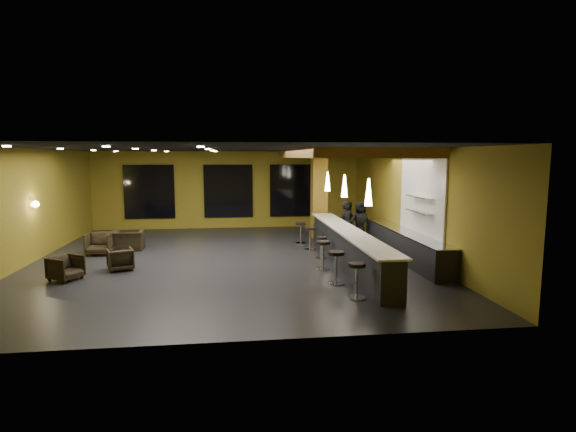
{
  "coord_description": "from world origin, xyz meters",
  "views": [
    {
      "loc": [
        0.17,
        -14.15,
        3.25
      ],
      "look_at": [
        2.0,
        0.5,
        1.3
      ],
      "focal_mm": 28.0,
      "sensor_mm": 36.0,
      "label": 1
    }
  ],
  "objects": [
    {
      "name": "armchair_c",
      "position": [
        -4.27,
        1.25,
        0.37
      ],
      "size": [
        0.79,
        0.81,
        0.74
      ],
      "primitive_type": "imported",
      "rotation": [
        0.0,
        0.0,
        -0.0
      ],
      "color": "black",
      "rests_on": "floor"
    },
    {
      "name": "wall_front",
      "position": [
        0.0,
        -6.55,
        1.75
      ],
      "size": [
        12.0,
        0.1,
        3.5
      ],
      "primitive_type": "cube",
      "color": "olive",
      "rests_on": "floor"
    },
    {
      "name": "window_left",
      "position": [
        -3.5,
        6.44,
        1.7
      ],
      "size": [
        2.2,
        0.06,
        2.4
      ],
      "primitive_type": "cube",
      "color": "black",
      "rests_on": "wall_back"
    },
    {
      "name": "staff_b",
      "position": [
        4.68,
        2.68,
        0.76
      ],
      "size": [
        0.75,
        0.59,
        1.52
      ],
      "primitive_type": "imported",
      "rotation": [
        0.0,
        0.0,
        0.02
      ],
      "color": "black",
      "rests_on": "floor"
    },
    {
      "name": "prep_counter",
      "position": [
        5.65,
        -0.5,
        0.43
      ],
      "size": [
        0.7,
        6.0,
        0.86
      ],
      "primitive_type": "cube",
      "color": "black",
      "rests_on": "floor"
    },
    {
      "name": "tile_backsplash",
      "position": [
        5.96,
        -1.0,
        2.0
      ],
      "size": [
        0.06,
        3.2,
        2.4
      ],
      "primitive_type": "cube",
      "color": "white",
      "rests_on": "wall_right"
    },
    {
      "name": "wall_shelf_lower",
      "position": [
        5.82,
        -1.2,
        1.6
      ],
      "size": [
        0.3,
        1.5,
        0.03
      ],
      "primitive_type": "cube",
      "color": "silver",
      "rests_on": "wall_right"
    },
    {
      "name": "bar_stool_1",
      "position": [
        2.79,
        -3.16,
        0.55
      ],
      "size": [
        0.43,
        0.43,
        0.86
      ],
      "rotation": [
        0.0,
        0.0,
        -0.21
      ],
      "color": "silver",
      "rests_on": "floor"
    },
    {
      "name": "wood_soffit",
      "position": [
        4.0,
        1.0,
        3.36
      ],
      "size": [
        3.6,
        8.0,
        0.28
      ],
      "primitive_type": "cube",
      "color": "#A2712F",
      "rests_on": "ceiling"
    },
    {
      "name": "armchair_d",
      "position": [
        -3.48,
        1.93,
        0.34
      ],
      "size": [
        1.07,
        0.94,
        0.69
      ],
      "primitive_type": "imported",
      "rotation": [
        0.0,
        0.0,
        3.16
      ],
      "color": "black",
      "rests_on": "floor"
    },
    {
      "name": "floor",
      "position": [
        0.0,
        0.0,
        -0.05
      ],
      "size": [
        12.0,
        13.0,
        0.1
      ],
      "primitive_type": "cube",
      "color": "black",
      "rests_on": "ground"
    },
    {
      "name": "armchair_a",
      "position": [
        -4.24,
        -1.9,
        0.33
      ],
      "size": [
        0.98,
        0.97,
        0.66
      ],
      "primitive_type": "imported",
      "rotation": [
        0.0,
        0.0,
        1.03
      ],
      "color": "black",
      "rests_on": "floor"
    },
    {
      "name": "staff_a",
      "position": [
        4.3,
        1.65,
        0.82
      ],
      "size": [
        0.69,
        0.56,
        1.65
      ],
      "primitive_type": "imported",
      "rotation": [
        0.0,
        0.0,
        0.31
      ],
      "color": "black",
      "rests_on": "floor"
    },
    {
      "name": "armchair_b",
      "position": [
        -3.07,
        -0.97,
        0.32
      ],
      "size": [
        0.88,
        0.9,
        0.63
      ],
      "primitive_type": "imported",
      "rotation": [
        0.0,
        0.0,
        3.52
      ],
      "color": "black",
      "rests_on": "floor"
    },
    {
      "name": "bar_stool_2",
      "position": [
        2.74,
        -1.69,
        0.54
      ],
      "size": [
        0.43,
        0.43,
        0.85
      ],
      "rotation": [
        0.0,
        0.0,
        -0.13
      ],
      "color": "silver",
      "rests_on": "floor"
    },
    {
      "name": "pendant_2",
      "position": [
        3.65,
        2.0,
        2.35
      ],
      "size": [
        0.2,
        0.2,
        0.7
      ],
      "primitive_type": "cone",
      "color": "white",
      "rests_on": "wood_soffit"
    },
    {
      "name": "wall_left",
      "position": [
        -6.05,
        0.0,
        1.75
      ],
      "size": [
        0.1,
        13.0,
        3.5
      ],
      "primitive_type": "cube",
      "color": "olive",
      "rests_on": "floor"
    },
    {
      "name": "pendant_1",
      "position": [
        3.65,
        -0.5,
        2.35
      ],
      "size": [
        0.2,
        0.2,
        0.7
      ],
      "primitive_type": "cone",
      "color": "white",
      "rests_on": "wood_soffit"
    },
    {
      "name": "wall_right",
      "position": [
        6.05,
        0.0,
        1.75
      ],
      "size": [
        0.1,
        13.0,
        3.5
      ],
      "primitive_type": "cube",
      "color": "olive",
      "rests_on": "floor"
    },
    {
      "name": "column",
      "position": [
        3.65,
        3.6,
        1.75
      ],
      "size": [
        0.6,
        0.6,
        3.5
      ],
      "primitive_type": "cube",
      "color": "olive",
      "rests_on": "floor"
    },
    {
      "name": "staff_c",
      "position": [
        4.95,
        2.11,
        0.79
      ],
      "size": [
        0.84,
        0.62,
        1.59
      ],
      "primitive_type": "imported",
      "rotation": [
        0.0,
        0.0,
        0.15
      ],
      "color": "black",
      "rests_on": "floor"
    },
    {
      "name": "bar_top",
      "position": [
        3.65,
        -1.0,
        1.02
      ],
      "size": [
        0.78,
        8.1,
        0.05
      ],
      "primitive_type": "cube",
      "color": "silver",
      "rests_on": "bar_counter"
    },
    {
      "name": "pendant_0",
      "position": [
        3.65,
        -3.0,
        2.35
      ],
      "size": [
        0.2,
        0.2,
        0.7
      ],
      "primitive_type": "cone",
      "color": "white",
      "rests_on": "wood_soffit"
    },
    {
      "name": "bar_stool_5",
      "position": [
        2.72,
        2.32,
        0.51
      ],
      "size": [
        0.4,
        0.4,
        0.8
      ],
      "rotation": [
        0.0,
        0.0,
        -0.18
      ],
      "color": "silver",
      "rests_on": "floor"
    },
    {
      "name": "ceiling",
      "position": [
        0.0,
        0.0,
        3.55
      ],
      "size": [
        12.0,
        13.0,
        0.1
      ],
      "primitive_type": "cube",
      "color": "black"
    },
    {
      "name": "wall_back",
      "position": [
        0.0,
        6.55,
        1.75
      ],
      "size": [
        12.0,
        0.1,
        3.5
      ],
      "primitive_type": "cube",
      "color": "olive",
      "rests_on": "floor"
    },
    {
      "name": "wall_sconce",
      "position": [
        -5.88,
        0.5,
        1.8
      ],
      "size": [
        0.22,
        0.22,
        0.22
      ],
      "primitive_type": "sphere",
      "color": "#FFE5B2",
      "rests_on": "wall_left"
    },
    {
      "name": "prep_top",
      "position": [
        5.65,
        -0.5,
        0.89
      ],
      "size": [
        0.72,
        6.0,
        0.03
      ],
      "primitive_type": "cube",
      "color": "silver",
      "rests_on": "prep_counter"
    },
    {
      "name": "bar_stool_0",
      "position": [
        2.99,
        -4.38,
        0.54
      ],
      "size": [
        0.42,
        0.42,
        0.84
      ],
      "rotation": [
        0.0,
        0.0,
        -0.04
      ],
      "color": "silver",
      "rests_on": "floor"
    },
    {
      "name": "wall_shelf_upper",
      "position": [
        5.82,
        -1.2,
        2.05
      ],
      "size": [
        0.3,
        1.5,
        0.03
      ],
      "primitive_type": "cube",
      "color": "silver",
      "rests_on": "wall_right"
    },
    {
      "name": "window_center",
      "position": [
        0.0,
        6.44,
        1.7
      ],
      "size": [
        2.2,
        0.06,
        2.4
      ],
      "primitive_type": "cube",
      "color": "black",
      "rests_on": "wall_back"
    },
    {
      "name": "window_right",
      "position": [
        3.0,
        6.44,
        1.7
      ],
      "size": [
        2.2,
        0.06,
        2.4
      ],
      "primitive_type": "cube",
      "color": "black",
      "rests_on": "wall_back"
    },
    {
      "name": "bar_stool_4",
      "position": [
        2.86,
        1.12,
        0.52
      ],
      "size": [
        0.41,
        0.41,
        0.81
      ],
      "rotation": [
        0.0,
        0.0,
        0.22
      ],
      "color": "silver",
      "rests_on": "floor"
    },
    {
      "name": "bar_counter",
      "position": [
        3.65,
        -1.0,
        0.5
      ],
      "size": [
        0.6,
        8.0,
        1.0
      ],
      "primitive_type": "cube",
      "color": "black",
      "rests_on": "floor"
    },
    {
      "name": "bar_stool_3",
      "position": [
        2.99,
        -0.27,
        0.46
      ],
      "size": [
        0.36,
        0.36,
        0.71
      ],
      "rotation": [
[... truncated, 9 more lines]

